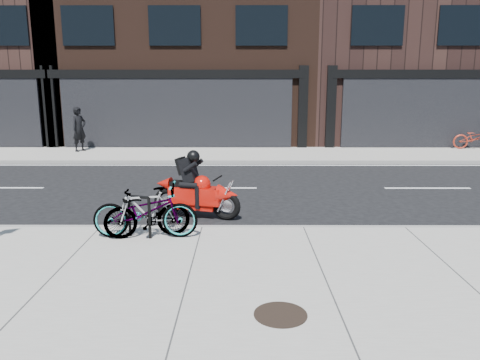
{
  "coord_description": "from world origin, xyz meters",
  "views": [
    {
      "loc": [
        0.78,
        -10.8,
        2.94
      ],
      "look_at": [
        0.75,
        -1.15,
        0.9
      ],
      "focal_mm": 35.0,
      "sensor_mm": 36.0,
      "label": 1
    }
  ],
  "objects_px": {
    "bike_rack": "(139,213)",
    "pedestrian": "(79,129)",
    "motorcycle": "(200,191)",
    "bicycle_rear": "(147,213)",
    "manhole_cover": "(281,314)",
    "bicycle_front": "(145,211)",
    "bicycle_far": "(476,138)"
  },
  "relations": [
    {
      "from": "bicycle_rear",
      "to": "motorcycle",
      "type": "height_order",
      "value": "motorcycle"
    },
    {
      "from": "motorcycle",
      "to": "pedestrian",
      "type": "bearing_deg",
      "value": 137.26
    },
    {
      "from": "bike_rack",
      "to": "motorcycle",
      "type": "height_order",
      "value": "motorcycle"
    },
    {
      "from": "bike_rack",
      "to": "bicycle_rear",
      "type": "bearing_deg",
      "value": 0.0
    },
    {
      "from": "bicycle_front",
      "to": "manhole_cover",
      "type": "relative_size",
      "value": 2.88
    },
    {
      "from": "bicycle_front",
      "to": "manhole_cover",
      "type": "xyz_separation_m",
      "value": [
        2.23,
        -2.93,
        -0.49
      ]
    },
    {
      "from": "bicycle_far",
      "to": "manhole_cover",
      "type": "relative_size",
      "value": 2.76
    },
    {
      "from": "bike_rack",
      "to": "bicycle_rear",
      "type": "xyz_separation_m",
      "value": [
        0.14,
        0.0,
        0.0
      ]
    },
    {
      "from": "motorcycle",
      "to": "pedestrian",
      "type": "height_order",
      "value": "pedestrian"
    },
    {
      "from": "motorcycle",
      "to": "manhole_cover",
      "type": "relative_size",
      "value": 3.0
    },
    {
      "from": "bike_rack",
      "to": "motorcycle",
      "type": "distance_m",
      "value": 1.95
    },
    {
      "from": "manhole_cover",
      "to": "motorcycle",
      "type": "bearing_deg",
      "value": 106.72
    },
    {
      "from": "bicycle_far",
      "to": "manhole_cover",
      "type": "bearing_deg",
      "value": 152.17
    },
    {
      "from": "pedestrian",
      "to": "manhole_cover",
      "type": "relative_size",
      "value": 2.74
    },
    {
      "from": "bike_rack",
      "to": "bicycle_rear",
      "type": "height_order",
      "value": "bicycle_rear"
    },
    {
      "from": "motorcycle",
      "to": "bike_rack",
      "type": "bearing_deg",
      "value": -104.22
    },
    {
      "from": "manhole_cover",
      "to": "bicycle_rear",
      "type": "bearing_deg",
      "value": 126.95
    },
    {
      "from": "bicycle_far",
      "to": "bicycle_front",
      "type": "bearing_deg",
      "value": 139.93
    },
    {
      "from": "bicycle_rear",
      "to": "manhole_cover",
      "type": "height_order",
      "value": "bicycle_rear"
    },
    {
      "from": "bicycle_far",
      "to": "manhole_cover",
      "type": "xyz_separation_m",
      "value": [
        -9.41,
        -14.45,
        -0.47
      ]
    },
    {
      "from": "bicycle_rear",
      "to": "bike_rack",
      "type": "bearing_deg",
      "value": -103.24
    },
    {
      "from": "motorcycle",
      "to": "bicycle_rear",
      "type": "bearing_deg",
      "value": -100.44
    },
    {
      "from": "bicycle_front",
      "to": "bicycle_far",
      "type": "relative_size",
      "value": 1.04
    },
    {
      "from": "bicycle_front",
      "to": "bicycle_rear",
      "type": "bearing_deg",
      "value": -91.02
    },
    {
      "from": "bicycle_rear",
      "to": "motorcycle",
      "type": "xyz_separation_m",
      "value": [
        0.82,
        1.7,
        0.01
      ]
    },
    {
      "from": "bicycle_front",
      "to": "bicycle_rear",
      "type": "height_order",
      "value": "bicycle_front"
    },
    {
      "from": "bike_rack",
      "to": "pedestrian",
      "type": "distance_m",
      "value": 11.85
    },
    {
      "from": "motorcycle",
      "to": "pedestrian",
      "type": "relative_size",
      "value": 1.1
    },
    {
      "from": "bike_rack",
      "to": "bicycle_front",
      "type": "relative_size",
      "value": 0.41
    },
    {
      "from": "bicycle_rear",
      "to": "manhole_cover",
      "type": "distance_m",
      "value": 3.7
    },
    {
      "from": "bicycle_front",
      "to": "motorcycle",
      "type": "relative_size",
      "value": 0.96
    },
    {
      "from": "bicycle_rear",
      "to": "bicycle_far",
      "type": "xyz_separation_m",
      "value": [
        11.62,
        11.52,
        0.01
      ]
    }
  ]
}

